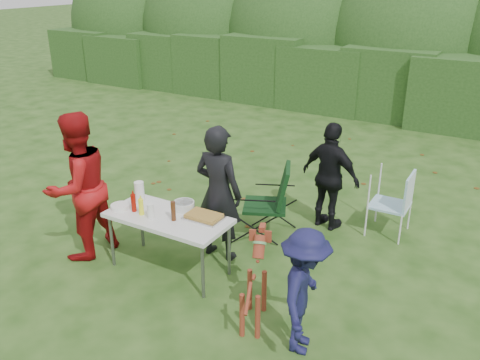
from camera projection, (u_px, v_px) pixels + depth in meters
The scene contains 20 objects.
ground at pixel (209, 268), 6.35m from camera, with size 80.00×80.00×0.00m, color #1E4211.
hedge_row at pixel (389, 84), 12.39m from camera, with size 22.00×1.40×1.70m, color #23471C.
shrub_backdrop at pixel (409, 44), 13.38m from camera, with size 20.00×2.60×3.20m, color #3D6628.
folding_table at pixel (168, 220), 6.05m from camera, with size 1.50×0.70×0.74m.
person_cook at pixel (219, 193), 6.31m from camera, with size 0.64×0.42×1.76m, color black.
person_red_jacket at pixel (78, 187), 6.32m from camera, with size 0.92×0.72×1.90m, color #A31012.
person_black_puffy at pixel (330, 177), 7.07m from camera, with size 0.91×0.38×1.56m, color black.
child at pixel (304, 292), 4.78m from camera, with size 0.84×0.48×1.29m, color #161641.
dog at pixel (254, 288), 5.21m from camera, with size 0.90×0.36×0.86m, color maroon, non-canonical shape.
camping_chair at pixel (265, 201), 6.91m from camera, with size 0.66×0.66×1.06m, color black, non-canonical shape.
lawn_chair at pixel (390, 202), 7.02m from camera, with size 0.55×0.55×0.94m, color #4BA6C6, non-canonical shape.
food_tray at pixel (204, 218), 5.97m from camera, with size 0.45×0.30×0.02m, color #B7B7BA.
focaccia_bread at pixel (204, 216), 5.96m from camera, with size 0.40×0.26×0.04m, color #AA7F36.
mustard_bottle at pixel (141, 207), 6.03m from camera, with size 0.06×0.06×0.20m, color #FBFF24.
ketchup_bottle at pixel (134, 203), 6.11m from camera, with size 0.06×0.06×0.22m, color #8E0E05.
beer_bottle at pixel (173, 211), 5.89m from camera, with size 0.06×0.06×0.24m, color #47230F.
paper_towel_roll at pixel (139, 192), 6.37m from camera, with size 0.12×0.12×0.26m, color white.
cup_stack at pixel (151, 211), 5.95m from camera, with size 0.08×0.08×0.18m, color white.
pasta_bowl at pixel (184, 205), 6.19m from camera, with size 0.26×0.26×0.10m, color silver.
plate_stack at pixel (120, 207), 6.22m from camera, with size 0.24×0.24×0.05m, color white.
Camera 1 is at (3.08, -4.50, 3.47)m, focal length 38.00 mm.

